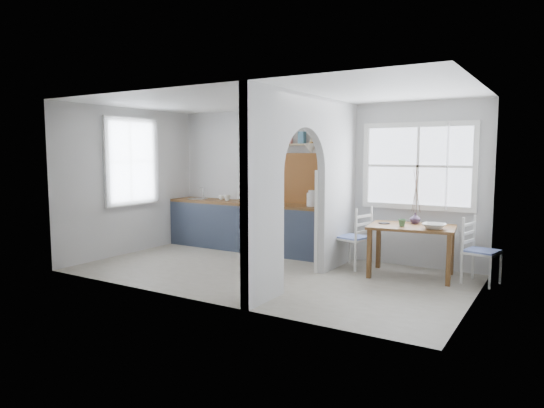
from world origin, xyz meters
The scene contains 26 objects.
floor centered at (0.00, 0.00, 0.00)m, with size 5.80×3.20×0.01m, color gray.
ceiling centered at (0.00, 0.00, 2.60)m, with size 5.80×3.20×0.01m, color #B7B6B1.
walls centered at (0.00, 0.00, 1.30)m, with size 5.81×3.21×2.60m.
partition centered at (0.70, 0.06, 1.45)m, with size 0.12×3.20×2.60m.
kitchen_window centered at (-2.87, 0.00, 1.65)m, with size 0.10×1.16×1.50m, color white, non-canonical shape.
nook_window centered at (1.80, 1.56, 1.60)m, with size 1.76×0.10×1.30m, color white, non-canonical shape.
counter centered at (-1.13, 1.33, 0.46)m, with size 3.50×0.60×0.90m.
sink centered at (-2.43, 1.30, 0.89)m, with size 0.40×0.40×0.02m, color silver.
backsplash centered at (-0.20, 1.58, 1.35)m, with size 1.65×0.03×0.90m, color #955A2C.
shelf centered at (-0.20, 1.49, 2.00)m, with size 1.75×0.20×0.21m.
pendant_lamp centered at (0.15, 1.15, 1.88)m, with size 0.26×0.26×0.16m, color silver.
utensil_rail centered at (0.61, 0.90, 1.45)m, with size 0.02×0.02×0.50m, color silver.
dining_table centered at (1.90, 0.94, 0.38)m, with size 1.20×0.80×0.75m, color #4C2F1C, non-canonical shape.
chair_left centered at (0.96, 1.02, 0.49)m, with size 0.44×0.44×0.97m, color silver, non-canonical shape.
chair_right centered at (2.85, 1.04, 0.46)m, with size 0.42×0.42×0.93m, color silver, non-canonical shape.
kettle centered at (0.10, 1.28, 1.04)m, with size 0.23×0.18×0.27m, color silver, non-canonical shape.
mug_a centered at (-1.70, 1.30, 0.96)m, with size 0.12×0.12×0.11m, color silver.
mug_b centered at (-1.92, 1.40, 0.94)m, with size 0.11×0.11×0.09m, color white.
knife_block centered at (-1.35, 1.39, 1.00)m, with size 0.09×0.13×0.21m, color black.
jar centered at (-1.33, 1.32, 0.97)m, with size 0.09×0.09×0.14m, color tan.
towel_magenta centered at (0.58, 0.98, 0.28)m, with size 0.02×0.03×0.60m, color #A43361.
towel_orange centered at (0.58, 0.92, 0.25)m, with size 0.02×0.03×0.44m, color orange.
bowl centered at (2.25, 0.80, 0.79)m, with size 0.32×0.32×0.08m, color silver.
table_cup centered at (1.80, 0.81, 0.80)m, with size 0.11×0.11×0.10m, color #427044.
plate centered at (1.49, 0.94, 0.76)m, with size 0.17×0.17×0.01m, color black.
vase centered at (1.88, 1.18, 0.83)m, with size 0.16×0.16×0.16m, color #43304A.
Camera 1 is at (3.80, -6.06, 1.81)m, focal length 32.00 mm.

